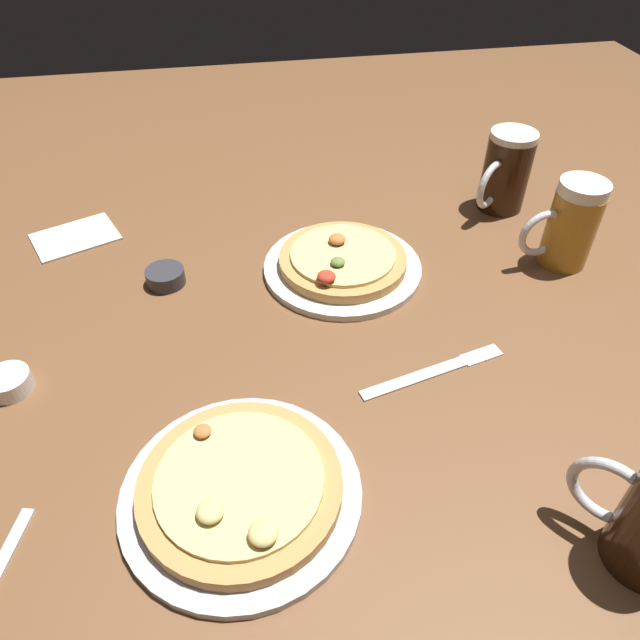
{
  "coord_description": "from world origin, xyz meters",
  "views": [
    {
      "loc": [
        -0.12,
        -0.63,
        0.59
      ],
      "look_at": [
        0.0,
        0.0,
        0.02
      ],
      "focal_mm": 32.98,
      "sensor_mm": 36.0,
      "label": 1
    }
  ],
  "objects_px": {
    "pizza_plate_near": "(241,489)",
    "ramekin_sauce": "(165,277)",
    "napkin_folded": "(75,236)",
    "beer_mug_amber": "(505,172)",
    "beer_mug_dark": "(570,225)",
    "pizza_plate_far": "(342,263)",
    "knife_right": "(434,371)",
    "ramekin_butter": "(9,383)"
  },
  "relations": [
    {
      "from": "pizza_plate_near",
      "to": "ramekin_sauce",
      "type": "distance_m",
      "value": 0.43
    },
    {
      "from": "pizza_plate_near",
      "to": "napkin_folded",
      "type": "distance_m",
      "value": 0.63
    },
    {
      "from": "pizza_plate_near",
      "to": "beer_mug_amber",
      "type": "bearing_deg",
      "value": 45.2
    },
    {
      "from": "beer_mug_dark",
      "to": "ramekin_sauce",
      "type": "xyz_separation_m",
      "value": [
        -0.66,
        0.06,
        -0.06
      ]
    },
    {
      "from": "beer_mug_amber",
      "to": "napkin_folded",
      "type": "relative_size",
      "value": 1.07
    },
    {
      "from": "pizza_plate_far",
      "to": "knife_right",
      "type": "distance_m",
      "value": 0.26
    },
    {
      "from": "beer_mug_amber",
      "to": "knife_right",
      "type": "distance_m",
      "value": 0.48
    },
    {
      "from": "pizza_plate_near",
      "to": "napkin_folded",
      "type": "relative_size",
      "value": 1.94
    },
    {
      "from": "ramekin_sauce",
      "to": "knife_right",
      "type": "height_order",
      "value": "ramekin_sauce"
    },
    {
      "from": "beer_mug_amber",
      "to": "knife_right",
      "type": "relative_size",
      "value": 0.68
    },
    {
      "from": "beer_mug_amber",
      "to": "knife_right",
      "type": "height_order",
      "value": "beer_mug_amber"
    },
    {
      "from": "beer_mug_amber",
      "to": "pizza_plate_far",
      "type": "bearing_deg",
      "value": -156.64
    },
    {
      "from": "beer_mug_dark",
      "to": "napkin_folded",
      "type": "distance_m",
      "value": 0.85
    },
    {
      "from": "ramekin_butter",
      "to": "beer_mug_amber",
      "type": "bearing_deg",
      "value": 21.39
    },
    {
      "from": "pizza_plate_near",
      "to": "beer_mug_dark",
      "type": "relative_size",
      "value": 1.83
    },
    {
      "from": "pizza_plate_far",
      "to": "beer_mug_amber",
      "type": "xyz_separation_m",
      "value": [
        0.34,
        0.15,
        0.06
      ]
    },
    {
      "from": "beer_mug_dark",
      "to": "pizza_plate_far",
      "type": "bearing_deg",
      "value": 173.64
    },
    {
      "from": "pizza_plate_near",
      "to": "ramekin_butter",
      "type": "bearing_deg",
      "value": 143.0
    },
    {
      "from": "pizza_plate_near",
      "to": "beer_mug_amber",
      "type": "xyz_separation_m",
      "value": [
        0.54,
        0.54,
        0.06
      ]
    },
    {
      "from": "pizza_plate_near",
      "to": "ramekin_sauce",
      "type": "height_order",
      "value": "pizza_plate_near"
    },
    {
      "from": "napkin_folded",
      "to": "knife_right",
      "type": "xyz_separation_m",
      "value": [
        0.53,
        -0.43,
        -0.0
      ]
    },
    {
      "from": "ramekin_sauce",
      "to": "napkin_folded",
      "type": "bearing_deg",
      "value": 134.87
    },
    {
      "from": "napkin_folded",
      "to": "knife_right",
      "type": "distance_m",
      "value": 0.68
    },
    {
      "from": "beer_mug_dark",
      "to": "ramekin_butter",
      "type": "height_order",
      "value": "beer_mug_dark"
    },
    {
      "from": "pizza_plate_near",
      "to": "beer_mug_dark",
      "type": "height_order",
      "value": "beer_mug_dark"
    },
    {
      "from": "beer_mug_dark",
      "to": "beer_mug_amber",
      "type": "bearing_deg",
      "value": 99.22
    },
    {
      "from": "pizza_plate_near",
      "to": "knife_right",
      "type": "bearing_deg",
      "value": 27.8
    },
    {
      "from": "ramekin_butter",
      "to": "napkin_folded",
      "type": "bearing_deg",
      "value": 83.94
    },
    {
      "from": "pizza_plate_near",
      "to": "ramekin_sauce",
      "type": "relative_size",
      "value": 4.37
    },
    {
      "from": "pizza_plate_near",
      "to": "napkin_folded",
      "type": "bearing_deg",
      "value": 113.45
    },
    {
      "from": "beer_mug_amber",
      "to": "ramekin_sauce",
      "type": "distance_m",
      "value": 0.64
    },
    {
      "from": "beer_mug_amber",
      "to": "ramekin_sauce",
      "type": "xyz_separation_m",
      "value": [
        -0.63,
        -0.13,
        -0.06
      ]
    },
    {
      "from": "beer_mug_amber",
      "to": "ramekin_butter",
      "type": "height_order",
      "value": "beer_mug_amber"
    },
    {
      "from": "pizza_plate_far",
      "to": "knife_right",
      "type": "height_order",
      "value": "pizza_plate_far"
    },
    {
      "from": "pizza_plate_far",
      "to": "beer_mug_dark",
      "type": "height_order",
      "value": "beer_mug_dark"
    },
    {
      "from": "pizza_plate_near",
      "to": "beer_mug_amber",
      "type": "height_order",
      "value": "beer_mug_amber"
    },
    {
      "from": "beer_mug_amber",
      "to": "ramekin_sauce",
      "type": "relative_size",
      "value": 2.4
    },
    {
      "from": "ramekin_butter",
      "to": "napkin_folded",
      "type": "xyz_separation_m",
      "value": [
        0.04,
        0.36,
        -0.01
      ]
    },
    {
      "from": "ramekin_butter",
      "to": "knife_right",
      "type": "height_order",
      "value": "ramekin_butter"
    },
    {
      "from": "ramekin_sauce",
      "to": "knife_right",
      "type": "bearing_deg",
      "value": -36.45
    },
    {
      "from": "pizza_plate_near",
      "to": "pizza_plate_far",
      "type": "xyz_separation_m",
      "value": [
        0.2,
        0.4,
        -0.0
      ]
    },
    {
      "from": "beer_mug_dark",
      "to": "ramekin_sauce",
      "type": "distance_m",
      "value": 0.66
    }
  ]
}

